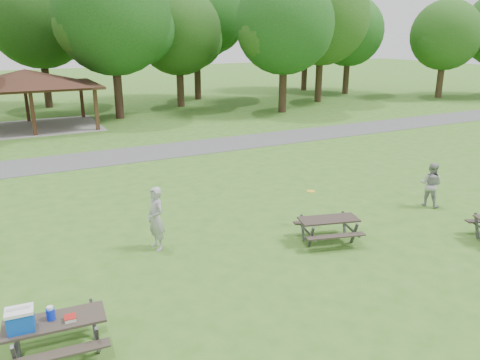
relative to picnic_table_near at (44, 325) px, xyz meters
name	(u,v)px	position (x,y,z in m)	size (l,w,h in m)	color
ground	(277,275)	(5.54, 0.73, -0.73)	(160.00, 160.00, 0.00)	#36661D
asphalt_path	(133,155)	(5.54, 14.73, -0.72)	(120.00, 3.20, 0.02)	#49494C
pavilion	(26,80)	(1.54, 24.73, 2.33)	(8.60, 7.01, 3.76)	#341D13
tree_row_e	(114,20)	(7.64, 25.76, 6.05)	(8.40, 8.00, 11.02)	black
tree_row_f	(179,34)	(13.63, 29.26, 5.11)	(7.35, 7.00, 9.55)	#312015
tree_row_g	(285,27)	(19.63, 22.76, 5.60)	(7.77, 7.40, 10.25)	black
tree_row_h	(322,20)	(25.64, 26.26, 6.30)	(8.61, 8.20, 11.37)	#2F2115
tree_row_i	(349,33)	(31.62, 29.76, 5.18)	(7.14, 6.80, 9.52)	#302215
tree_row_j	(446,37)	(37.62, 23.26, 4.83)	(6.72, 6.40, 8.96)	#332316
tree_deep_b	(40,20)	(3.64, 33.76, 6.16)	(8.40, 8.00, 11.13)	black
tree_deep_c	(197,15)	(16.64, 32.76, 6.71)	(8.82, 8.40, 11.90)	black
tree_deep_d	(307,22)	(29.64, 34.26, 6.30)	(8.40, 8.00, 11.27)	#301E15
picnic_table_near	(44,325)	(0.00, 0.00, 0.00)	(1.95, 1.62, 1.27)	#2E2621
picnic_table_middle	(328,224)	(7.96, 1.80, -0.18)	(2.04, 1.79, 0.75)	#2A221E
frisbee_in_flight	(311,191)	(8.24, 3.11, 0.40)	(0.34, 0.34, 0.02)	yellow
frisbee_thrower	(156,219)	(3.31, 3.65, 0.19)	(0.67, 0.44, 1.85)	#9D9D9F
frisbee_catcher	(431,184)	(13.05, 2.58, 0.07)	(0.78, 0.60, 1.60)	#9A9A9C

